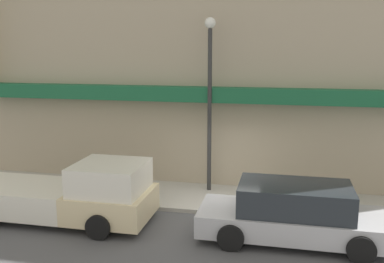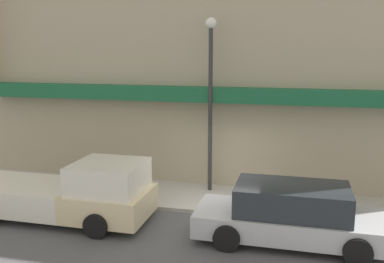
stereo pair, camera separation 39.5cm
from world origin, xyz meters
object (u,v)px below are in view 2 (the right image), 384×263
object	(u,v)px
pickup_truck	(69,193)
fire_hydrant	(280,202)
parked_car	(291,215)
street_lamp	(210,86)

from	to	relation	value
pickup_truck	fire_hydrant	size ratio (longest dim) A/B	8.50
parked_car	fire_hydrant	size ratio (longest dim) A/B	7.41
pickup_truck	fire_hydrant	world-z (taller)	pickup_truck
pickup_truck	street_lamp	distance (m)	5.57
parked_car	fire_hydrant	xyz separation A→B (m)	(-0.33, 1.63, -0.28)
pickup_truck	fire_hydrant	bearing A→B (deg)	16.77
pickup_truck	parked_car	xyz separation A→B (m)	(6.30, 0.00, -0.04)
pickup_truck	fire_hydrant	distance (m)	6.20
parked_car	fire_hydrant	world-z (taller)	parked_car
fire_hydrant	street_lamp	distance (m)	4.35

